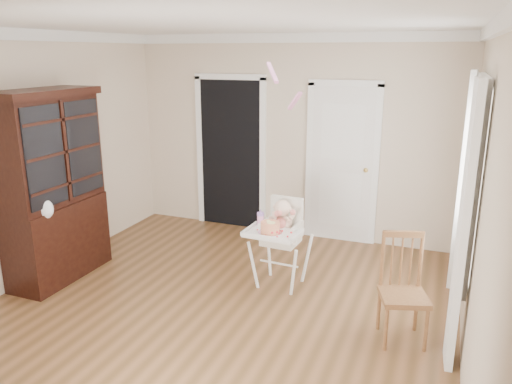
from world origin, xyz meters
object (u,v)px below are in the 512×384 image
at_px(cake, 270,227).
at_px(china_cabinet, 53,187).
at_px(dining_chair, 403,292).
at_px(sippy_cup, 261,219).
at_px(high_chair, 281,233).

distance_m(cake, china_cabinet, 2.42).
xyz_separation_m(cake, dining_chair, (1.37, -0.37, -0.29)).
distance_m(sippy_cup, dining_chair, 1.66).
distance_m(cake, sippy_cup, 0.24).
relative_size(cake, sippy_cup, 1.38).
distance_m(high_chair, dining_chair, 1.47).
height_order(sippy_cup, dining_chair, dining_chair).
bearing_deg(sippy_cup, dining_chair, -19.46).
bearing_deg(china_cabinet, high_chair, 16.15).
distance_m(high_chair, china_cabinet, 2.53).
distance_m(china_cabinet, dining_chair, 3.77).
height_order(cake, sippy_cup, sippy_cup).
height_order(high_chair, cake, high_chair).
xyz_separation_m(sippy_cup, dining_chair, (1.54, -0.54, -0.31)).
distance_m(cake, dining_chair, 1.45).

